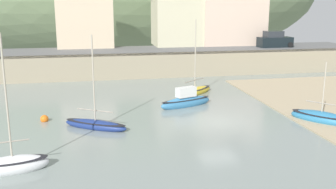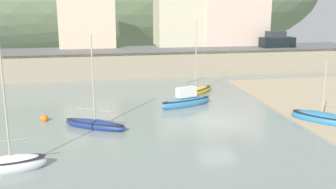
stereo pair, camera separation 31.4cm
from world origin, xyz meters
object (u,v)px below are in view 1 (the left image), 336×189
at_px(waterfront_building_right, 230,5).
at_px(rowboat_small_beached, 95,124).
at_px(sailboat_far_left, 186,101).
at_px(waterfront_building_centre, 178,9).
at_px(sailboat_white_hull, 13,165).
at_px(mooring_buoy, 44,119).
at_px(waterfront_building_left, 84,4).
at_px(motorboat_with_cabin, 195,91).
at_px(parked_car_near_slipway, 275,40).
at_px(sailboat_nearest_shore, 321,118).

height_order(waterfront_building_right, rowboat_small_beached, waterfront_building_right).
bearing_deg(sailboat_far_left, rowboat_small_beached, -169.95).
xyz_separation_m(waterfront_building_centre, sailboat_white_hull, (-14.83, -30.77, -6.56)).
relative_size(sailboat_far_left, mooring_buoy, 8.26).
xyz_separation_m(waterfront_building_left, sailboat_far_left, (7.44, -20.81, -7.15)).
height_order(sailboat_far_left, motorboat_with_cabin, motorboat_with_cabin).
bearing_deg(rowboat_small_beached, motorboat_with_cabin, 74.86).
distance_m(motorboat_with_cabin, mooring_buoy, 13.15).
relative_size(parked_car_near_slipway, mooring_buoy, 7.75).
relative_size(sailboat_far_left, sailboat_nearest_shore, 1.05).
bearing_deg(mooring_buoy, motorboat_with_cabin, 25.48).
bearing_deg(waterfront_building_right, motorboat_with_cabin, -118.11).
bearing_deg(sailboat_white_hull, motorboat_with_cabin, 36.52).
bearing_deg(waterfront_building_left, sailboat_white_hull, -96.22).
distance_m(sailboat_nearest_shore, motorboat_with_cabin, 11.25).
relative_size(rowboat_small_beached, sailboat_nearest_shore, 1.42).
bearing_deg(sailboat_far_left, motorboat_with_cabin, 44.51).
height_order(waterfront_building_left, sailboat_nearest_shore, waterfront_building_left).
xyz_separation_m(waterfront_building_left, parked_car_near_slipway, (22.46, -4.50, -4.36)).
xyz_separation_m(sailboat_far_left, sailboat_nearest_shore, (7.82, -5.73, -0.11)).
distance_m(rowboat_small_beached, motorboat_with_cabin, 11.59).
distance_m(rowboat_small_beached, parked_car_near_slipway, 30.09).
relative_size(rowboat_small_beached, parked_car_near_slipway, 1.44).
distance_m(waterfront_building_centre, sailboat_white_hull, 34.78).
distance_m(sailboat_white_hull, parked_car_near_slipway, 36.94).
bearing_deg(parked_car_near_slipway, motorboat_with_cabin, -139.18).
bearing_deg(mooring_buoy, sailboat_white_hull, -94.33).
height_order(waterfront_building_centre, parked_car_near_slipway, waterfront_building_centre).
xyz_separation_m(sailboat_far_left, motorboat_with_cabin, (1.68, 3.69, -0.13)).
xyz_separation_m(sailboat_white_hull, parked_car_near_slipway, (25.81, 26.27, 2.87)).
bearing_deg(sailboat_white_hull, mooring_buoy, 74.62).
distance_m(sailboat_far_left, sailboat_nearest_shore, 9.69).
distance_m(waterfront_building_left, mooring_buoy, 24.10).
height_order(waterfront_building_centre, mooring_buoy, waterfront_building_centre).
bearing_deg(motorboat_with_cabin, sailboat_white_hull, -172.72).
bearing_deg(waterfront_building_right, waterfront_building_centre, -180.00).
xyz_separation_m(waterfront_building_right, sailboat_white_hull, (-21.62, -30.77, -7.00)).
relative_size(waterfront_building_left, waterfront_building_centre, 1.15).
distance_m(waterfront_building_left, sailboat_far_left, 23.23).
xyz_separation_m(sailboat_far_left, parked_car_near_slipway, (15.02, 16.31, 2.79)).
xyz_separation_m(waterfront_building_left, mooring_buoy, (-2.75, -22.77, -7.40)).
height_order(waterfront_building_right, sailboat_far_left, waterfront_building_right).
xyz_separation_m(rowboat_small_beached, parked_car_near_slipway, (21.89, 20.44, 2.95)).
bearing_deg(parked_car_near_slipway, mooring_buoy, -146.65).
relative_size(waterfront_building_right, mooring_buoy, 18.10).
height_order(sailboat_white_hull, mooring_buoy, sailboat_white_hull).
xyz_separation_m(sailboat_white_hull, sailboat_nearest_shore, (18.61, 4.23, -0.04)).
distance_m(waterfront_building_right, sailboat_nearest_shore, 27.62).
bearing_deg(waterfront_building_right, sailboat_far_left, -117.49).
xyz_separation_m(waterfront_building_centre, motorboat_with_cabin, (-2.35, -17.11, -6.61)).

